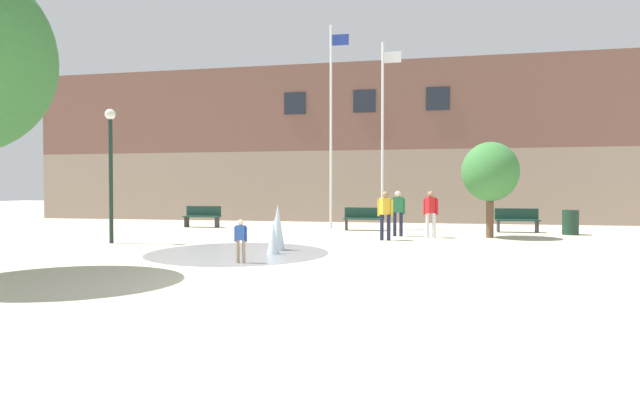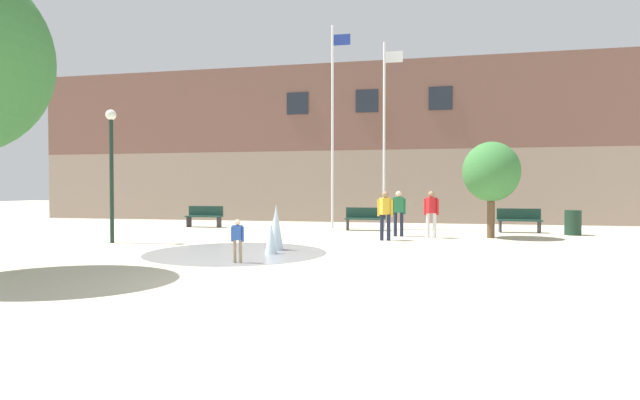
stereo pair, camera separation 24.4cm
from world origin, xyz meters
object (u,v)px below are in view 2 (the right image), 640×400
Objects in this scene: park_bench_under_left_flagpole at (365,218)px; flagpole_left at (333,121)px; trash_can at (573,223)px; street_tree_near_building at (491,172)px; adult_near_bench at (431,210)px; adult_in_red at (399,210)px; child_running at (237,237)px; teen_by_trashcan at (385,212)px; flagpole_right at (385,130)px; lamp_post_left_lane at (111,157)px; park_bench_under_right_flagpole at (519,220)px; park_bench_left_of_flagpoles at (205,216)px.

flagpole_left is at bearing 154.61° from park_bench_under_left_flagpole.
street_tree_near_building reaches higher than trash_can.
street_tree_near_building is at bearing -151.01° from trash_can.
trash_can is at bearing 163.35° from adult_near_bench.
park_bench_under_left_flagpole is 1.01× the size of adult_in_red.
flagpole_left is (0.39, 9.95, 3.91)m from child_running.
child_running is 0.62× the size of teen_by_trashcan.
flagpole_right is 1.86× the size of lamp_post_left_lane.
adult_in_red is 3.36m from street_tree_near_building.
flagpole_right is (-0.71, 2.92, 3.14)m from adult_in_red.
park_bench_under_left_flagpole is 1.00× the size of park_bench_under_right_flagpole.
park_bench_under_left_flagpole is 4.31m from flagpole_left.
park_bench_under_right_flagpole is at bearing -129.47° from child_running.
child_running is 9.67m from street_tree_near_building.
flagpole_right reaches higher than adult_in_red.
adult_near_bench is 4.87m from flagpole_right.
park_bench_under_right_flagpole is 0.21× the size of flagpole_right.
park_bench_left_of_flagpoles is 10.00m from adult_near_bench.
park_bench_left_of_flagpoles is 8.56m from flagpole_right.
park_bench_under_left_flagpole is 3.73m from flagpole_right.
trash_can is (9.39, 8.78, -0.13)m from child_running.
trash_can is (7.56, -0.49, -0.03)m from park_bench_under_left_flagpole.
street_tree_near_building is (4.53, -2.17, 1.76)m from park_bench_under_left_flagpole.
flagpole_right reaches higher than adult_near_bench.
flagpole_left is 2.06× the size of lamp_post_left_lane.
flagpole_left is at bearing 50.20° from lamp_post_left_lane.
adult_near_bench is 10.47m from lamp_post_left_lane.
trash_can is at bearing 6.81° from adult_in_red.
flagpole_left is at bearing -180.00° from flagpole_right.
child_running is at bearing -92.25° from flagpole_left.
teen_by_trashcan is at bearing -60.31° from flagpole_left.
trash_can is at bearing 28.99° from street_tree_near_building.
park_bench_left_of_flagpoles is at bearing 168.16° from street_tree_near_building.
flagpole_right is (2.15, 0.00, -0.42)m from flagpole_left.
lamp_post_left_lane is at bearing -30.82° from child_running.
lamp_post_left_lane is at bearing -18.77° from adult_near_bench.
park_bench_under_right_flagpole is 12.22m from child_running.
park_bench_left_of_flagpoles is 1.01× the size of teen_by_trashcan.
adult_in_red reaches higher than park_bench_left_of_flagpoles.
street_tree_near_building is (-3.03, -1.68, 1.79)m from trash_can.
trash_can is 0.28× the size of street_tree_near_building.
park_bench_under_right_flagpole is at bearing 19.99° from adult_in_red.
park_bench_under_right_flagpole is 1.01× the size of adult_in_red.
park_bench_under_left_flagpole is 0.49× the size of street_tree_near_building.
teen_by_trashcan is at bearing -0.82° from adult_near_bench.
street_tree_near_building is at bearing 152.17° from adult_near_bench.
park_bench_under_left_flagpole is 0.39× the size of lamp_post_left_lane.
flagpole_right reaches higher than trash_can.
park_bench_under_right_flagpole is at bearing 26.19° from lamp_post_left_lane.
adult_in_red is 1.00× the size of teen_by_trashcan.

